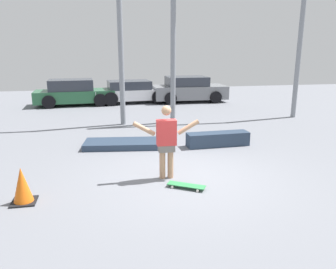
{
  "coord_description": "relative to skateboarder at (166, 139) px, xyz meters",
  "views": [
    {
      "loc": [
        -1.72,
        -6.79,
        2.8
      ],
      "look_at": [
        -0.16,
        1.03,
        0.74
      ],
      "focal_mm": 35.0,
      "sensor_mm": 36.0,
      "label": 1
    }
  ],
  "objects": [
    {
      "name": "ground_plane",
      "position": [
        0.4,
        -0.02,
        -0.91
      ],
      "size": [
        36.0,
        36.0,
        0.0
      ],
      "primitive_type": "plane",
      "color": "slate"
    },
    {
      "name": "skateboarder",
      "position": [
        0.0,
        0.0,
        0.0
      ],
      "size": [
        1.48,
        0.23,
        1.65
      ],
      "rotation": [
        0.0,
        0.0,
        -0.04
      ],
      "color": "tan",
      "rests_on": "ground_plane"
    },
    {
      "name": "manual_pad",
      "position": [
        -0.79,
        2.66,
        -0.82
      ],
      "size": [
        2.39,
        1.22,
        0.18
      ],
      "primitive_type": "cube",
      "rotation": [
        0.0,
        0.0,
        -0.13
      ],
      "color": "#28384C",
      "rests_on": "ground_plane"
    },
    {
      "name": "grind_box",
      "position": [
        2.01,
        2.22,
        -0.7
      ],
      "size": [
        1.9,
        0.52,
        0.41
      ],
      "primitive_type": "cube",
      "rotation": [
        0.0,
        0.0,
        0.03
      ],
      "color": "#28384C",
      "rests_on": "ground_plane"
    },
    {
      "name": "skateboard",
      "position": [
        0.3,
        -0.65,
        -0.85
      ],
      "size": [
        0.79,
        0.6,
        0.08
      ],
      "rotation": [
        0.0,
        0.0,
        -0.55
      ],
      "color": "#338C4C",
      "rests_on": "ground_plane"
    },
    {
      "name": "parked_car_grey",
      "position": [
        3.41,
        10.97,
        -0.23
      ],
      "size": [
        4.05,
        2.07,
        1.39
      ],
      "rotation": [
        0.0,
        0.0,
        -0.01
      ],
      "color": "slate",
      "rests_on": "ground_plane"
    },
    {
      "name": "parked_car_green",
      "position": [
        -2.81,
        10.93,
        -0.26
      ],
      "size": [
        4.11,
        2.03,
        1.34
      ],
      "rotation": [
        0.0,
        0.0,
        0.06
      ],
      "color": "#28603D",
      "rests_on": "ground_plane"
    },
    {
      "name": "canopy_support_right",
      "position": [
        4.04,
        5.77,
        2.27
      ],
      "size": [
        5.52,
        0.2,
        5.12
      ],
      "color": "gray",
      "rests_on": "ground_plane"
    },
    {
      "name": "canopy_support_left",
      "position": [
        -3.25,
        5.77,
        2.27
      ],
      "size": [
        5.52,
        0.2,
        5.12
      ],
      "color": "gray",
      "rests_on": "ground_plane"
    },
    {
      "name": "parked_car_white",
      "position": [
        0.22,
        11.18,
        -0.31
      ],
      "size": [
        4.19,
        2.15,
        1.2
      ],
      "rotation": [
        0.0,
        0.0,
        0.08
      ],
      "color": "white",
      "rests_on": "ground_plane"
    },
    {
      "name": "traffic_cone",
      "position": [
        -2.89,
        -0.68,
        -0.57
      ],
      "size": [
        0.45,
        0.45,
        0.7
      ],
      "color": "black",
      "rests_on": "ground_plane"
    }
  ]
}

